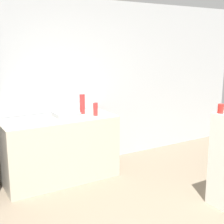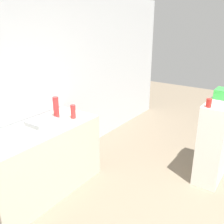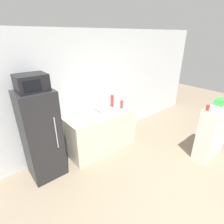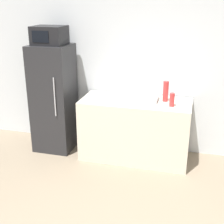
{
  "view_description": "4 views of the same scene",
  "coord_description": "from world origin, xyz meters",
  "px_view_note": "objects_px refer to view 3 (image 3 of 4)",
  "views": [
    {
      "loc": [
        -1.36,
        -1.59,
        1.92
      ],
      "look_at": [
        0.66,
        1.8,
        1.06
      ],
      "focal_mm": 50.0,
      "sensor_mm": 36.0,
      "label": 1
    },
    {
      "loc": [
        -1.59,
        0.06,
        2.14
      ],
      "look_at": [
        0.57,
        1.59,
        1.19
      ],
      "focal_mm": 40.0,
      "sensor_mm": 36.0,
      "label": 2
    },
    {
      "loc": [
        -1.87,
        -0.41,
        2.49
      ],
      "look_at": [
        0.04,
        1.88,
        1.15
      ],
      "focal_mm": 28.0,
      "sensor_mm": 36.0,
      "label": 3
    },
    {
      "loc": [
        0.96,
        -1.79,
        2.31
      ],
      "look_at": [
        0.04,
        1.6,
        1.02
      ],
      "focal_mm": 50.0,
      "sensor_mm": 36.0,
      "label": 4
    }
  ],
  "objects_px": {
    "refrigerator": "(42,136)",
    "jar": "(208,108)",
    "bottle_tall": "(112,101)",
    "basket": "(221,102)",
    "bottle_short": "(122,104)",
    "microwave": "(31,83)"
  },
  "relations": [
    {
      "from": "microwave",
      "to": "jar",
      "type": "distance_m",
      "value": 3.18
    },
    {
      "from": "bottle_tall",
      "to": "jar",
      "type": "distance_m",
      "value": 1.98
    },
    {
      "from": "microwave",
      "to": "bottle_short",
      "type": "height_order",
      "value": "microwave"
    },
    {
      "from": "bottle_tall",
      "to": "basket",
      "type": "xyz_separation_m",
      "value": [
        1.44,
        -1.78,
        0.15
      ]
    },
    {
      "from": "refrigerator",
      "to": "basket",
      "type": "distance_m",
      "value": 3.6
    },
    {
      "from": "bottle_tall",
      "to": "bottle_short",
      "type": "relative_size",
      "value": 1.55
    },
    {
      "from": "refrigerator",
      "to": "bottle_short",
      "type": "xyz_separation_m",
      "value": [
        1.82,
        -0.12,
        0.17
      ]
    },
    {
      "from": "basket",
      "to": "jar",
      "type": "bearing_deg",
      "value": 176.04
    },
    {
      "from": "bottle_short",
      "to": "bottle_tall",
      "type": "bearing_deg",
      "value": 117.96
    },
    {
      "from": "microwave",
      "to": "bottle_tall",
      "type": "xyz_separation_m",
      "value": [
        1.71,
        0.08,
        -0.74
      ]
    },
    {
      "from": "microwave",
      "to": "refrigerator",
      "type": "bearing_deg",
      "value": 72.74
    },
    {
      "from": "bottle_short",
      "to": "jar",
      "type": "distance_m",
      "value": 1.75
    },
    {
      "from": "basket",
      "to": "jar",
      "type": "xyz_separation_m",
      "value": [
        -0.52,
        0.04,
        -0.01
      ]
    },
    {
      "from": "refrigerator",
      "to": "jar",
      "type": "xyz_separation_m",
      "value": [
        2.64,
        -1.67,
        0.37
      ]
    },
    {
      "from": "refrigerator",
      "to": "bottle_short",
      "type": "distance_m",
      "value": 1.83
    },
    {
      "from": "bottle_tall",
      "to": "basket",
      "type": "relative_size",
      "value": 1.13
    },
    {
      "from": "basket",
      "to": "bottle_tall",
      "type": "bearing_deg",
      "value": 128.94
    },
    {
      "from": "bottle_tall",
      "to": "jar",
      "type": "height_order",
      "value": "jar"
    },
    {
      "from": "microwave",
      "to": "bottle_tall",
      "type": "distance_m",
      "value": 1.87
    },
    {
      "from": "microwave",
      "to": "basket",
      "type": "distance_m",
      "value": 3.63
    },
    {
      "from": "refrigerator",
      "to": "bottle_tall",
      "type": "height_order",
      "value": "refrigerator"
    },
    {
      "from": "bottle_short",
      "to": "basket",
      "type": "distance_m",
      "value": 2.07
    }
  ]
}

